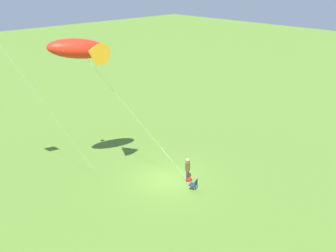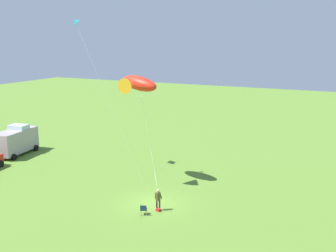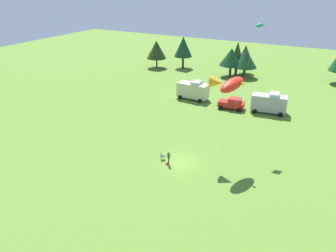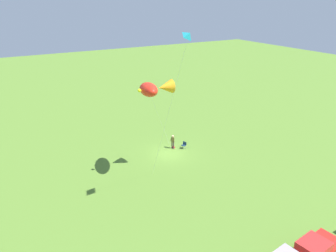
% 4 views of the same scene
% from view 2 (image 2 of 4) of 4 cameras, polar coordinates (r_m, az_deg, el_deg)
% --- Properties ---
extents(ground_plane, '(160.00, 160.00, 0.00)m').
position_cam_2_polar(ground_plane, '(32.34, -2.09, -11.16)').
color(ground_plane, '#557D2B').
extents(person_kite_flyer, '(0.47, 0.55, 1.74)m').
position_cam_2_polar(person_kite_flyer, '(30.72, -1.44, -10.41)').
color(person_kite_flyer, '#483139').
rests_on(person_kite_flyer, ground).
extents(folding_chair, '(0.62, 0.62, 0.82)m').
position_cam_2_polar(folding_chair, '(30.23, -3.57, -11.93)').
color(folding_chair, '#193146').
rests_on(folding_chair, ground).
extents(backpack_on_grass, '(0.27, 0.35, 0.22)m').
position_cam_2_polar(backpack_on_grass, '(30.95, -1.44, -12.07)').
color(backpack_on_grass, red).
rests_on(backpack_on_grass, ground).
extents(van_motorhome_grey, '(5.64, 3.18, 3.34)m').
position_cam_2_polar(van_motorhome_grey, '(48.17, -21.19, -1.96)').
color(van_motorhome_grey, '#A396A1').
rests_on(van_motorhome_grey, ground).
extents(kite_large_fish, '(6.42, 6.92, 9.98)m').
position_cam_2_polar(kite_large_fish, '(35.00, -4.56, 6.12)').
color(kite_large_fish, red).
rests_on(kite_large_fish, ground).
extents(kite_delta_teal, '(1.56, 8.41, 14.91)m').
position_cam_2_polar(kite_delta_teal, '(39.66, -13.40, 14.38)').
color(kite_delta_teal, teal).
rests_on(kite_delta_teal, ground).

